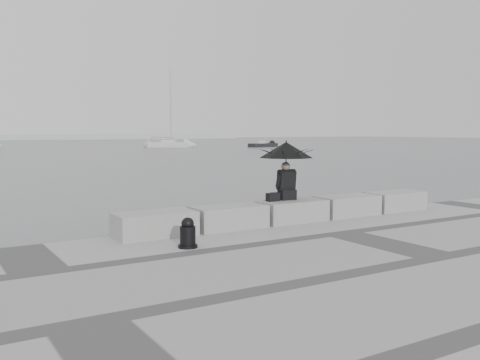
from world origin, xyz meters
TOP-DOWN VIEW (x-y plane):
  - ground at (0.00, 0.00)m, footprint 360.00×360.00m
  - stone_block_far_left at (-3.40, -0.45)m, footprint 1.60×0.80m
  - stone_block_left at (-1.70, -0.45)m, footprint 1.60×0.80m
  - stone_block_centre at (0.00, -0.45)m, footprint 1.60×0.80m
  - stone_block_right at (1.70, -0.45)m, footprint 1.60×0.80m
  - stone_block_far_right at (3.40, -0.45)m, footprint 1.60×0.80m
  - seated_person at (-0.01, -0.22)m, footprint 1.29×1.29m
  - bag at (-0.45, -0.32)m, footprint 0.29×0.17m
  - mooring_bollard at (-3.29, -1.72)m, footprint 0.35×0.35m
  - sailboat_right at (27.75, 69.42)m, footprint 6.64×5.64m
  - small_motorboat at (41.70, 62.90)m, footprint 5.76×2.77m

SIDE VIEW (x-z plane):
  - ground at x=0.00m, z-range 0.00..0.00m
  - small_motorboat at x=41.70m, z-range -0.23..0.87m
  - sailboat_right at x=27.75m, z-range -5.91..6.99m
  - mooring_bollard at x=-3.29m, z-range 0.45..1.01m
  - stone_block_far_left at x=-3.40m, z-range 0.50..1.00m
  - stone_block_left at x=-1.70m, z-range 0.50..1.00m
  - stone_block_centre at x=0.00m, z-range 0.50..1.00m
  - stone_block_right at x=1.70m, z-range 0.50..1.00m
  - stone_block_far_right at x=3.40m, z-range 0.50..1.00m
  - bag at x=-0.45m, z-range 1.00..1.19m
  - seated_person at x=-0.01m, z-range 1.33..2.72m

